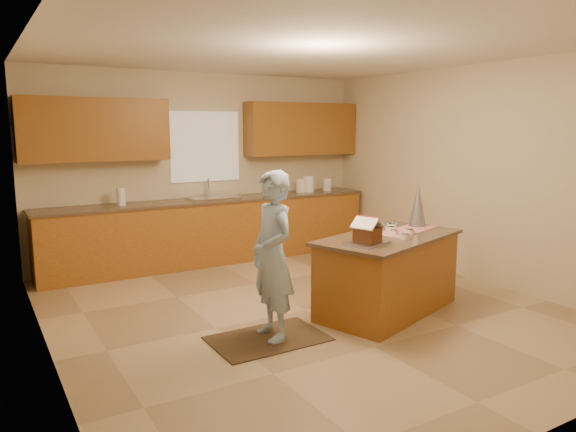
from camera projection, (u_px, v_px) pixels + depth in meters
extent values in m
plane|color=tan|center=(306.00, 310.00, 5.75)|extent=(5.50, 5.50, 0.00)
plane|color=silver|center=(307.00, 48.00, 5.30)|extent=(5.50, 5.50, 0.00)
plane|color=beige|center=(205.00, 167.00, 7.86)|extent=(5.50, 5.50, 0.00)
plane|color=beige|center=(556.00, 226.00, 3.19)|extent=(5.50, 5.50, 0.00)
plane|color=beige|center=(41.00, 201.00, 4.26)|extent=(5.50, 5.50, 0.00)
plane|color=beige|center=(473.00, 174.00, 6.79)|extent=(5.50, 5.50, 0.00)
plane|color=gray|center=(60.00, 230.00, 3.61)|extent=(0.00, 2.50, 2.50)
cube|color=white|center=(205.00, 147.00, 7.78)|extent=(1.05, 0.03, 1.00)
cube|color=#A26321|center=(214.00, 232.00, 7.75)|extent=(4.80, 0.60, 0.88)
cube|color=brown|center=(214.00, 200.00, 7.68)|extent=(4.85, 0.63, 0.04)
cube|color=brown|center=(95.00, 130.00, 6.83)|extent=(1.85, 0.35, 0.80)
cube|color=brown|center=(301.00, 129.00, 8.40)|extent=(1.85, 0.35, 0.80)
cube|color=silver|center=(214.00, 201.00, 7.68)|extent=(0.70, 0.45, 0.12)
cylinder|color=silver|center=(208.00, 188.00, 7.80)|extent=(0.03, 0.03, 0.28)
cube|color=#A26321|center=(388.00, 275.00, 5.65)|extent=(1.77, 1.26, 0.78)
cube|color=brown|center=(389.00, 237.00, 5.59)|extent=(1.86, 1.35, 0.04)
cube|color=red|center=(408.00, 230.00, 5.88)|extent=(0.94, 0.58, 0.01)
cube|color=silver|center=(367.00, 243.00, 5.19)|extent=(0.48, 0.41, 0.02)
cube|color=white|center=(369.00, 223.00, 5.89)|extent=(0.23, 0.21, 0.08)
cone|color=silver|center=(418.00, 205.00, 6.09)|extent=(0.25, 0.25, 0.49)
cube|color=black|center=(268.00, 339.00, 4.96)|extent=(1.05, 0.68, 0.01)
imported|color=#9FBFE3|center=(272.00, 256.00, 4.85)|extent=(0.39, 0.57, 1.54)
cylinder|color=white|center=(301.00, 186.00, 8.40)|extent=(0.16, 0.16, 0.22)
cylinder|color=white|center=(309.00, 184.00, 8.47)|extent=(0.18, 0.18, 0.25)
cylinder|color=white|center=(327.00, 185.00, 8.65)|extent=(0.14, 0.14, 0.20)
cylinder|color=white|center=(121.00, 197.00, 7.00)|extent=(0.11, 0.11, 0.23)
cube|color=#5A2A17|center=(367.00, 235.00, 5.18)|extent=(0.25, 0.26, 0.14)
cube|color=white|center=(364.00, 223.00, 5.11)|extent=(0.20, 0.28, 0.11)
cube|color=white|center=(371.00, 221.00, 5.20)|extent=(0.20, 0.28, 0.11)
cylinder|color=red|center=(368.00, 217.00, 5.15)|extent=(0.09, 0.24, 0.02)
cylinder|color=silver|center=(390.00, 229.00, 5.85)|extent=(0.11, 0.11, 0.05)
cylinder|color=pink|center=(405.00, 236.00, 5.44)|extent=(0.11, 0.11, 0.05)
cylinder|color=orange|center=(394.00, 232.00, 5.64)|extent=(0.11, 0.11, 0.05)
cylinder|color=red|center=(370.00, 232.00, 5.64)|extent=(0.11, 0.11, 0.05)
cylinder|color=#368BCD|center=(392.00, 225.00, 6.03)|extent=(0.11, 0.11, 0.05)
cylinder|color=orange|center=(410.00, 231.00, 5.69)|extent=(0.11, 0.11, 0.05)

